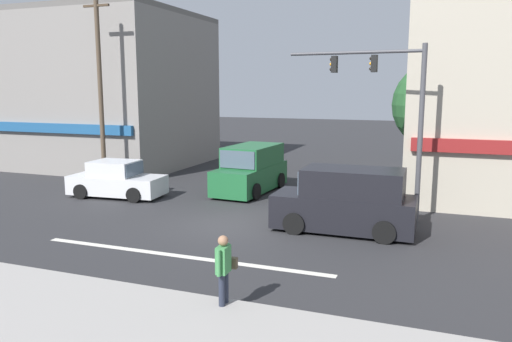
{
  "coord_description": "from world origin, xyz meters",
  "views": [
    {
      "loc": [
        6.78,
        -15.41,
        4.69
      ],
      "look_at": [
        0.27,
        2.0,
        1.6
      ],
      "focal_mm": 35.0,
      "sensor_mm": 36.0,
      "label": 1
    }
  ],
  "objects_px": {
    "van_waiting_far": "(346,202)",
    "street_tree": "(437,105)",
    "utility_pole_near_left": "(100,91)",
    "sedan_crossing_leftbound": "(117,181)",
    "van_parked_curbside": "(251,170)",
    "utility_pole_far_right": "(488,110)",
    "pedestrian_foreground_with_bag": "(224,268)",
    "traffic_light_mast": "(393,103)"
  },
  "relations": [
    {
      "from": "utility_pole_near_left",
      "to": "traffic_light_mast",
      "type": "xyz_separation_m",
      "value": [
        13.65,
        -1.62,
        -0.41
      ]
    },
    {
      "from": "street_tree",
      "to": "van_parked_curbside",
      "type": "distance_m",
      "value": 8.48
    },
    {
      "from": "utility_pole_far_right",
      "to": "van_waiting_far",
      "type": "distance_m",
      "value": 8.96
    },
    {
      "from": "utility_pole_near_left",
      "to": "sedan_crossing_leftbound",
      "type": "height_order",
      "value": "utility_pole_near_left"
    },
    {
      "from": "van_waiting_far",
      "to": "street_tree",
      "type": "bearing_deg",
      "value": 68.4
    },
    {
      "from": "utility_pole_far_right",
      "to": "van_waiting_far",
      "type": "xyz_separation_m",
      "value": [
        -4.58,
        -7.19,
        -2.76
      ]
    },
    {
      "from": "sedan_crossing_leftbound",
      "to": "van_parked_curbside",
      "type": "bearing_deg",
      "value": 31.23
    },
    {
      "from": "street_tree",
      "to": "traffic_light_mast",
      "type": "distance_m",
      "value": 4.41
    },
    {
      "from": "traffic_light_mast",
      "to": "utility_pole_far_right",
      "type": "bearing_deg",
      "value": 55.21
    },
    {
      "from": "van_waiting_far",
      "to": "sedan_crossing_leftbound",
      "type": "xyz_separation_m",
      "value": [
        -10.35,
        1.86,
        -0.29
      ]
    },
    {
      "from": "street_tree",
      "to": "sedan_crossing_leftbound",
      "type": "xyz_separation_m",
      "value": [
        -12.89,
        -4.54,
        -3.27
      ]
    },
    {
      "from": "utility_pole_near_left",
      "to": "van_waiting_far",
      "type": "xyz_separation_m",
      "value": [
        12.52,
        -3.85,
        -3.58
      ]
    },
    {
      "from": "street_tree",
      "to": "utility_pole_far_right",
      "type": "xyz_separation_m",
      "value": [
        2.04,
        0.78,
        -0.21
      ]
    },
    {
      "from": "traffic_light_mast",
      "to": "van_parked_curbside",
      "type": "distance_m",
      "value": 7.64
    },
    {
      "from": "van_waiting_far",
      "to": "pedestrian_foreground_with_bag",
      "type": "distance_m",
      "value": 7.0
    },
    {
      "from": "van_parked_curbside",
      "to": "van_waiting_far",
      "type": "distance_m",
      "value": 7.22
    },
    {
      "from": "traffic_light_mast",
      "to": "van_parked_curbside",
      "type": "bearing_deg",
      "value": 157.03
    },
    {
      "from": "van_parked_curbside",
      "to": "pedestrian_foreground_with_bag",
      "type": "relative_size",
      "value": 2.82
    },
    {
      "from": "van_parked_curbside",
      "to": "sedan_crossing_leftbound",
      "type": "height_order",
      "value": "van_parked_curbside"
    },
    {
      "from": "utility_pole_near_left",
      "to": "sedan_crossing_leftbound",
      "type": "distance_m",
      "value": 4.86
    },
    {
      "from": "traffic_light_mast",
      "to": "van_waiting_far",
      "type": "xyz_separation_m",
      "value": [
        -1.14,
        -2.23,
        -3.17
      ]
    },
    {
      "from": "utility_pole_near_left",
      "to": "pedestrian_foreground_with_bag",
      "type": "relative_size",
      "value": 5.31
    },
    {
      "from": "van_parked_curbside",
      "to": "pedestrian_foreground_with_bag",
      "type": "distance_m",
      "value": 12.45
    },
    {
      "from": "van_parked_curbside",
      "to": "sedan_crossing_leftbound",
      "type": "xyz_separation_m",
      "value": [
        -5.09,
        -3.08,
        -0.29
      ]
    },
    {
      "from": "street_tree",
      "to": "utility_pole_near_left",
      "type": "relative_size",
      "value": 0.66
    },
    {
      "from": "street_tree",
      "to": "traffic_light_mast",
      "type": "height_order",
      "value": "traffic_light_mast"
    },
    {
      "from": "pedestrian_foreground_with_bag",
      "to": "sedan_crossing_leftbound",
      "type": "bearing_deg",
      "value": 135.95
    },
    {
      "from": "street_tree",
      "to": "utility_pole_far_right",
      "type": "height_order",
      "value": "utility_pole_far_right"
    },
    {
      "from": "van_parked_curbside",
      "to": "pedestrian_foreground_with_bag",
      "type": "bearing_deg",
      "value": -71.57
    },
    {
      "from": "utility_pole_near_left",
      "to": "sedan_crossing_leftbound",
      "type": "xyz_separation_m",
      "value": [
        2.16,
        -1.99,
        -3.87
      ]
    },
    {
      "from": "utility_pole_near_left",
      "to": "van_parked_curbside",
      "type": "height_order",
      "value": "utility_pole_near_left"
    },
    {
      "from": "sedan_crossing_leftbound",
      "to": "van_waiting_far",
      "type": "bearing_deg",
      "value": -10.17
    },
    {
      "from": "utility_pole_near_left",
      "to": "utility_pole_far_right",
      "type": "xyz_separation_m",
      "value": [
        17.09,
        3.34,
        -0.81
      ]
    },
    {
      "from": "van_waiting_far",
      "to": "sedan_crossing_leftbound",
      "type": "height_order",
      "value": "van_waiting_far"
    },
    {
      "from": "traffic_light_mast",
      "to": "sedan_crossing_leftbound",
      "type": "bearing_deg",
      "value": -178.15
    },
    {
      "from": "traffic_light_mast",
      "to": "pedestrian_foreground_with_bag",
      "type": "relative_size",
      "value": 3.71
    },
    {
      "from": "utility_pole_far_right",
      "to": "traffic_light_mast",
      "type": "xyz_separation_m",
      "value": [
        -3.44,
        -4.96,
        0.41
      ]
    },
    {
      "from": "utility_pole_near_left",
      "to": "van_parked_curbside",
      "type": "bearing_deg",
      "value": 8.59
    },
    {
      "from": "utility_pole_far_right",
      "to": "van_waiting_far",
      "type": "height_order",
      "value": "utility_pole_far_right"
    },
    {
      "from": "traffic_light_mast",
      "to": "van_waiting_far",
      "type": "distance_m",
      "value": 4.04
    },
    {
      "from": "utility_pole_near_left",
      "to": "van_waiting_far",
      "type": "height_order",
      "value": "utility_pole_near_left"
    },
    {
      "from": "sedan_crossing_leftbound",
      "to": "pedestrian_foreground_with_bag",
      "type": "distance_m",
      "value": 12.56
    }
  ]
}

